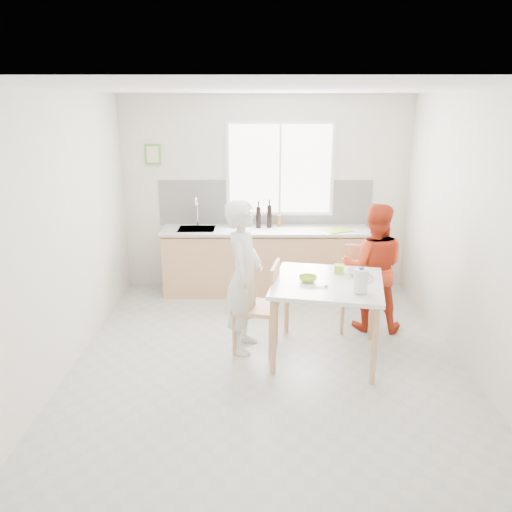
{
  "coord_description": "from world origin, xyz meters",
  "views": [
    {
      "loc": [
        -0.1,
        -4.71,
        2.57
      ],
      "look_at": [
        -0.12,
        0.2,
        1.07
      ],
      "focal_mm": 35.0,
      "sensor_mm": 36.0,
      "label": 1
    }
  ],
  "objects_px": {
    "chair_far": "(361,284)",
    "wine_bottle_b": "(258,217)",
    "dining_table": "(328,289)",
    "bowl_green": "(308,279)",
    "wine_bottle_a": "(269,216)",
    "bowl_white": "(358,272)",
    "person_white": "(244,277)",
    "person_red": "(373,267)",
    "milk_jug": "(361,280)",
    "chair_left": "(263,303)"
  },
  "relations": [
    {
      "from": "chair_left",
      "to": "wine_bottle_b",
      "type": "relative_size",
      "value": 3.29
    },
    {
      "from": "wine_bottle_b",
      "to": "wine_bottle_a",
      "type": "bearing_deg",
      "value": 7.08
    },
    {
      "from": "dining_table",
      "to": "wine_bottle_a",
      "type": "height_order",
      "value": "wine_bottle_a"
    },
    {
      "from": "milk_jug",
      "to": "wine_bottle_a",
      "type": "xyz_separation_m",
      "value": [
        -0.82,
        2.3,
        0.11
      ]
    },
    {
      "from": "milk_jug",
      "to": "wine_bottle_a",
      "type": "height_order",
      "value": "wine_bottle_a"
    },
    {
      "from": "milk_jug",
      "to": "wine_bottle_b",
      "type": "distance_m",
      "value": 2.48
    },
    {
      "from": "bowl_green",
      "to": "milk_jug",
      "type": "height_order",
      "value": "milk_jug"
    },
    {
      "from": "chair_left",
      "to": "person_white",
      "type": "relative_size",
      "value": 0.6
    },
    {
      "from": "chair_left",
      "to": "bowl_white",
      "type": "relative_size",
      "value": 4.22
    },
    {
      "from": "chair_far",
      "to": "bowl_white",
      "type": "xyz_separation_m",
      "value": [
        -0.16,
        -0.55,
        0.33
      ]
    },
    {
      "from": "wine_bottle_b",
      "to": "bowl_white",
      "type": "bearing_deg",
      "value": -59.13
    },
    {
      "from": "bowl_green",
      "to": "wine_bottle_a",
      "type": "height_order",
      "value": "wine_bottle_a"
    },
    {
      "from": "chair_left",
      "to": "chair_far",
      "type": "xyz_separation_m",
      "value": [
        1.16,
        0.61,
        -0.01
      ]
    },
    {
      "from": "dining_table",
      "to": "chair_left",
      "type": "distance_m",
      "value": 0.71
    },
    {
      "from": "wine_bottle_a",
      "to": "wine_bottle_b",
      "type": "distance_m",
      "value": 0.15
    },
    {
      "from": "chair_far",
      "to": "dining_table",
      "type": "bearing_deg",
      "value": -113.02
    },
    {
      "from": "chair_far",
      "to": "bowl_white",
      "type": "height_order",
      "value": "chair_far"
    },
    {
      "from": "bowl_white",
      "to": "person_white",
      "type": "bearing_deg",
      "value": -179.07
    },
    {
      "from": "dining_table",
      "to": "bowl_white",
      "type": "xyz_separation_m",
      "value": [
        0.34,
        0.19,
        0.12
      ]
    },
    {
      "from": "person_red",
      "to": "bowl_green",
      "type": "distance_m",
      "value": 1.1
    },
    {
      "from": "wine_bottle_b",
      "to": "dining_table",
      "type": "bearing_deg",
      "value": -69.99
    },
    {
      "from": "dining_table",
      "to": "bowl_green",
      "type": "xyz_separation_m",
      "value": [
        -0.21,
        -0.01,
        0.12
      ]
    },
    {
      "from": "chair_left",
      "to": "person_red",
      "type": "height_order",
      "value": "person_red"
    },
    {
      "from": "bowl_green",
      "to": "wine_bottle_a",
      "type": "distance_m",
      "value": 2.02
    },
    {
      "from": "person_white",
      "to": "bowl_green",
      "type": "xyz_separation_m",
      "value": [
        0.65,
        -0.18,
        0.05
      ]
    },
    {
      "from": "person_white",
      "to": "wine_bottle_b",
      "type": "distance_m",
      "value": 1.8
    },
    {
      "from": "wine_bottle_a",
      "to": "bowl_green",
      "type": "bearing_deg",
      "value": -79.93
    },
    {
      "from": "dining_table",
      "to": "person_white",
      "type": "xyz_separation_m",
      "value": [
        -0.86,
        0.17,
        0.07
      ]
    },
    {
      "from": "dining_table",
      "to": "chair_far",
      "type": "relative_size",
      "value": 1.31
    },
    {
      "from": "chair_left",
      "to": "bowl_white",
      "type": "bearing_deg",
      "value": 104.38
    },
    {
      "from": "person_white",
      "to": "wine_bottle_a",
      "type": "bearing_deg",
      "value": 1.54
    },
    {
      "from": "bowl_green",
      "to": "wine_bottle_b",
      "type": "bearing_deg",
      "value": 104.42
    },
    {
      "from": "dining_table",
      "to": "bowl_green",
      "type": "bearing_deg",
      "value": -177.04
    },
    {
      "from": "chair_far",
      "to": "bowl_green",
      "type": "height_order",
      "value": "chair_far"
    },
    {
      "from": "chair_far",
      "to": "bowl_white",
      "type": "relative_size",
      "value": 4.17
    },
    {
      "from": "person_red",
      "to": "bowl_white",
      "type": "height_order",
      "value": "person_red"
    },
    {
      "from": "chair_far",
      "to": "person_white",
      "type": "distance_m",
      "value": 1.5
    },
    {
      "from": "bowl_white",
      "to": "wine_bottle_a",
      "type": "bearing_deg",
      "value": 116.83
    },
    {
      "from": "wine_bottle_a",
      "to": "bowl_white",
      "type": "bearing_deg",
      "value": -63.17
    },
    {
      "from": "person_white",
      "to": "wine_bottle_b",
      "type": "height_order",
      "value": "person_white"
    },
    {
      "from": "person_red",
      "to": "wine_bottle_b",
      "type": "relative_size",
      "value": 5.02
    },
    {
      "from": "chair_far",
      "to": "wine_bottle_b",
      "type": "distance_m",
      "value": 1.79
    },
    {
      "from": "chair_left",
      "to": "milk_jug",
      "type": "height_order",
      "value": "milk_jug"
    },
    {
      "from": "wine_bottle_b",
      "to": "chair_left",
      "type": "bearing_deg",
      "value": -88.54
    },
    {
      "from": "wine_bottle_a",
      "to": "chair_far",
      "type": "bearing_deg",
      "value": -49.15
    },
    {
      "from": "dining_table",
      "to": "bowl_green",
      "type": "relative_size",
      "value": 7.06
    },
    {
      "from": "bowl_green",
      "to": "wine_bottle_b",
      "type": "relative_size",
      "value": 0.6
    },
    {
      "from": "dining_table",
      "to": "person_red",
      "type": "relative_size",
      "value": 0.85
    },
    {
      "from": "person_white",
      "to": "chair_left",
      "type": "bearing_deg",
      "value": -90.0
    },
    {
      "from": "dining_table",
      "to": "person_white",
      "type": "distance_m",
      "value": 0.88
    }
  ]
}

